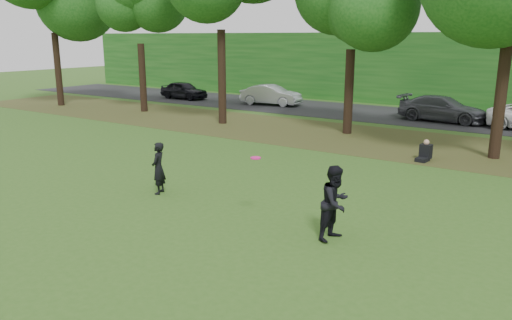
# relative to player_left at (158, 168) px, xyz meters

# --- Properties ---
(ground) EXTENTS (120.00, 120.00, 0.00)m
(ground) POSITION_rel_player_left_xyz_m (3.82, -1.54, -0.80)
(ground) COLOR #30561A
(ground) RESTS_ON ground
(leaf_litter) EXTENTS (60.00, 7.00, 0.01)m
(leaf_litter) POSITION_rel_player_left_xyz_m (3.82, 11.46, -0.80)
(leaf_litter) COLOR #4D341B
(leaf_litter) RESTS_ON ground
(street) EXTENTS (70.00, 7.00, 0.02)m
(street) POSITION_rel_player_left_xyz_m (3.82, 19.46, -0.79)
(street) COLOR black
(street) RESTS_ON ground
(far_hedge) EXTENTS (70.00, 3.00, 5.00)m
(far_hedge) POSITION_rel_player_left_xyz_m (3.82, 25.46, 1.70)
(far_hedge) COLOR #164F17
(far_hedge) RESTS_ON ground
(player_left) EXTENTS (0.59, 0.69, 1.61)m
(player_left) POSITION_rel_player_left_xyz_m (0.00, 0.00, 0.00)
(player_left) COLOR black
(player_left) RESTS_ON ground
(player_right) EXTENTS (0.83, 0.98, 1.81)m
(player_right) POSITION_rel_player_left_xyz_m (6.03, -0.26, 0.10)
(player_right) COLOR black
(player_right) RESTS_ON ground
(parked_cars) EXTENTS (38.75, 2.88, 1.42)m
(parked_cars) POSITION_rel_player_left_xyz_m (1.88, 18.78, -0.11)
(parked_cars) COLOR black
(parked_cars) RESTS_ON street
(frisbee) EXTENTS (0.36, 0.36, 0.04)m
(frisbee) POSITION_rel_player_left_xyz_m (3.78, -0.29, 0.90)
(frisbee) COLOR #E3137E
(frisbee) RESTS_ON ground
(seated_person) EXTENTS (0.49, 0.77, 0.83)m
(seated_person) POSITION_rel_player_left_xyz_m (5.64, 8.80, -0.49)
(seated_person) COLOR black
(seated_person) RESTS_ON ground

